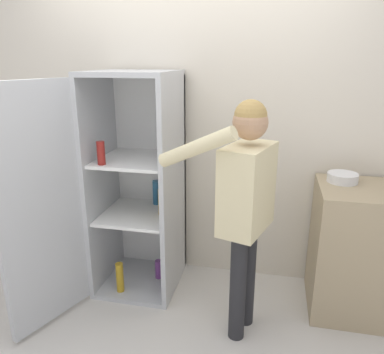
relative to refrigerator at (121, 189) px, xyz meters
name	(u,v)px	position (x,y,z in m)	size (l,w,h in m)	color
ground_plane	(160,339)	(0.45, -0.53, -0.84)	(12.00, 12.00, 0.00)	beige
wall_back	(192,124)	(0.45, 0.45, 0.43)	(7.00, 0.06, 2.55)	beige
refrigerator	(121,189)	(0.00, 0.00, 0.00)	(0.87, 1.21, 1.70)	#B7BABC
person	(246,194)	(0.95, -0.31, 0.15)	(0.70, 0.53, 1.56)	#262628
counter	(357,250)	(1.73, 0.11, -0.37)	(0.61, 0.59, 0.94)	tan
bowl	(343,178)	(1.59, 0.21, 0.13)	(0.21, 0.21, 0.06)	white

